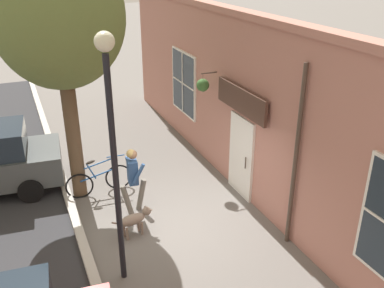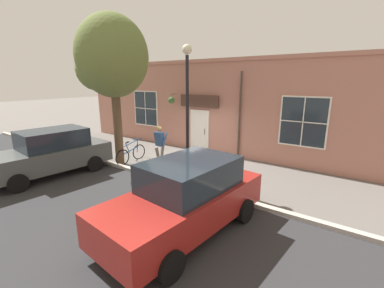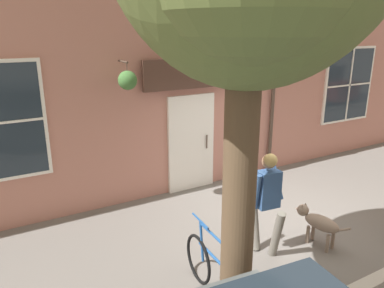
# 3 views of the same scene
# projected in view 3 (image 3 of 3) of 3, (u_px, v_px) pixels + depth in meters

# --- Properties ---
(ground_plane) EXTENTS (90.00, 90.00, 0.00)m
(ground_plane) POSITION_uv_depth(u_px,v_px,m) (281.00, 222.00, 6.91)
(ground_plane) COLOR #66605B
(storefront_facade) EXTENTS (0.95, 18.00, 4.54)m
(storefront_facade) POSITION_uv_depth(u_px,v_px,m) (214.00, 83.00, 8.16)
(storefront_facade) COLOR #B27566
(storefront_facade) RESTS_ON ground_plane
(pedestrian_walking) EXTENTS (0.70, 0.58, 1.67)m
(pedestrian_walking) POSITION_uv_depth(u_px,v_px,m) (268.00, 195.00, 5.69)
(pedestrian_walking) COLOR #6B665B
(pedestrian_walking) RESTS_ON ground_plane
(dog_on_leash) EXTENTS (1.00, 0.37, 0.63)m
(dog_on_leash) POSITION_uv_depth(u_px,v_px,m) (318.00, 222.00, 6.08)
(dog_on_leash) COLOR #7F6B5B
(dog_on_leash) RESTS_ON ground_plane
(leaning_bicycle) EXTENTS (1.74, 0.19, 1.00)m
(leaning_bicycle) POSITION_uv_depth(u_px,v_px,m) (222.00, 275.00, 4.82)
(leaning_bicycle) COLOR black
(leaning_bicycle) RESTS_ON ground_plane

